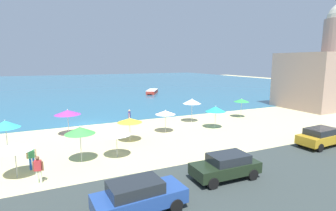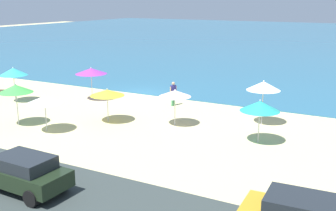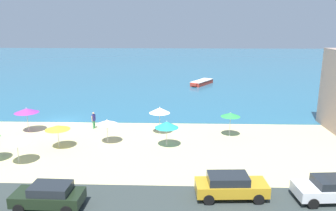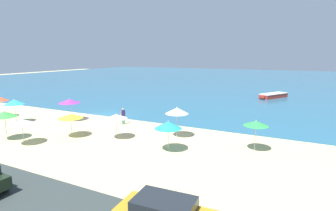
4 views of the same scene
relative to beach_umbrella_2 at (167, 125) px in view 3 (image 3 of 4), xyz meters
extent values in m
plane|color=#C9BD87|center=(-11.72, 6.80, -1.99)|extent=(160.00, 160.00, 0.00)
cube|color=#276382|center=(-11.72, 61.80, -1.96)|extent=(150.00, 110.00, 0.05)
cylinder|color=#B2B2B7|center=(0.00, 0.00, -1.10)|extent=(0.05, 0.05, 1.78)
cone|color=teal|center=(0.00, 0.00, 0.00)|extent=(2.06, 2.06, 0.53)
sphere|color=silver|center=(0.00, 0.00, 0.30)|extent=(0.08, 0.08, 0.08)
cylinder|color=#B2B2B7|center=(-11.15, -3.89, -1.14)|extent=(0.05, 0.05, 1.71)
cone|color=silver|center=(-11.15, -3.89, -0.12)|extent=(2.01, 2.01, 0.42)
sphere|color=silver|center=(-11.15, -3.89, 0.12)|extent=(0.08, 0.08, 0.08)
cylinder|color=#B2B2B7|center=(-5.28, 0.66, -1.08)|extent=(0.05, 0.05, 1.82)
cone|color=white|center=(-5.28, 0.66, -0.03)|extent=(1.91, 1.91, 0.37)
sphere|color=silver|center=(-5.28, 0.66, 0.18)|extent=(0.08, 0.08, 0.08)
cylinder|color=#B2B2B7|center=(5.85, 2.92, -1.00)|extent=(0.05, 0.05, 1.98)
cone|color=green|center=(5.85, 2.92, 0.12)|extent=(1.83, 1.83, 0.35)
sphere|color=silver|center=(5.85, 2.92, 0.33)|extent=(0.08, 0.08, 0.08)
cylinder|color=#B2B2B7|center=(-13.78, 3.53, -0.99)|extent=(0.05, 0.05, 2.00)
cone|color=purple|center=(-13.78, 3.53, 0.18)|extent=(2.33, 2.33, 0.43)
sphere|color=silver|center=(-13.78, 3.53, 0.42)|extent=(0.08, 0.08, 0.08)
cylinder|color=#B2B2B7|center=(-0.81, 3.34, -0.91)|extent=(0.05, 0.05, 2.15)
cone|color=white|center=(-0.81, 3.34, 0.38)|extent=(2.00, 2.00, 0.53)
sphere|color=silver|center=(-0.81, 3.34, 0.67)|extent=(0.08, 0.08, 0.08)
cylinder|color=#B2B2B7|center=(-9.21, -0.67, -1.13)|extent=(0.05, 0.05, 1.72)
cone|color=yellow|center=(-9.21, -0.67, -0.14)|extent=(2.09, 2.09, 0.36)
sphere|color=silver|center=(-9.21, -0.67, 0.07)|extent=(0.08, 0.08, 0.08)
cylinder|color=#44915A|center=(-7.56, 4.89, -1.58)|extent=(0.14, 0.14, 0.82)
cylinder|color=#44915A|center=(-7.63, 4.73, -1.58)|extent=(0.14, 0.14, 0.82)
cube|color=navy|center=(-7.60, 4.81, -0.84)|extent=(0.35, 0.42, 0.65)
sphere|color=tan|center=(-7.60, 4.81, -0.39)|extent=(0.22, 0.22, 0.22)
cylinder|color=tan|center=(-7.50, 5.03, -0.89)|extent=(0.09, 0.09, 0.59)
cylinder|color=tan|center=(-7.70, 4.59, -0.89)|extent=(0.09, 0.09, 0.59)
cube|color=black|center=(-6.39, -10.05, -1.29)|extent=(4.00, 1.78, 0.64)
cube|color=#1E2328|center=(-6.19, -10.05, -0.73)|extent=(2.25, 1.54, 0.49)
cylinder|color=black|center=(-7.75, -10.81, -1.61)|extent=(0.65, 0.24, 0.64)
cylinder|color=black|center=(-7.72, -9.22, -1.61)|extent=(0.65, 0.24, 0.64)
cylinder|color=black|center=(-5.07, -10.87, -1.61)|extent=(0.65, 0.24, 0.64)
cylinder|color=black|center=(-5.03, -9.29, -1.61)|extent=(0.65, 0.24, 0.64)
cube|color=#BA8B1E|center=(4.25, -8.52, -1.27)|extent=(4.39, 1.94, 0.68)
cube|color=#1E2328|center=(4.03, -8.53, -0.68)|extent=(2.49, 1.63, 0.49)
cylinder|color=black|center=(5.66, -7.64, -1.61)|extent=(0.65, 0.25, 0.64)
cylinder|color=black|center=(5.75, -9.24, -1.61)|extent=(0.65, 0.25, 0.64)
cylinder|color=black|center=(2.74, -7.80, -1.61)|extent=(0.65, 0.25, 0.64)
cylinder|color=black|center=(2.83, -9.40, -1.61)|extent=(0.65, 0.25, 0.64)
cube|color=silver|center=(10.12, -8.65, -1.28)|extent=(4.35, 2.13, 0.65)
cube|color=#1E2328|center=(10.33, -8.64, -0.73)|extent=(2.48, 1.76, 0.47)
cylinder|color=black|center=(8.76, -9.61, -1.61)|extent=(0.66, 0.27, 0.64)
cylinder|color=black|center=(8.62, -7.93, -1.61)|extent=(0.66, 0.27, 0.64)
cube|color=#B03528|center=(4.95, 29.85, -1.61)|extent=(4.26, 5.57, 0.66)
cube|color=#B03528|center=(3.46, 27.33, -1.54)|extent=(1.06, 0.87, 0.40)
cube|color=silver|center=(4.95, 29.85, -1.24)|extent=(4.33, 5.61, 0.08)
camera|label=1|loc=(-15.42, -21.55, 4.77)|focal=28.00mm
camera|label=2|loc=(5.90, -20.65, 5.37)|focal=45.00mm
camera|label=3|loc=(1.07, -26.67, 8.35)|focal=35.00mm
camera|label=4|loc=(8.33, -16.88, 5.13)|focal=28.00mm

